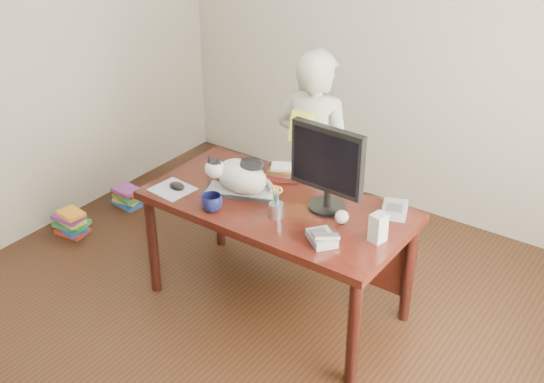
% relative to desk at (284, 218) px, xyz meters
% --- Properties ---
extents(room, '(4.50, 4.50, 4.50)m').
position_rel_desk_xyz_m(room, '(0.00, -0.68, 0.75)').
color(room, black).
rests_on(room, ground).
extents(desk, '(1.60, 0.80, 0.75)m').
position_rel_desk_xyz_m(desk, '(0.00, 0.00, 0.00)').
color(desk, black).
rests_on(desk, ground).
extents(keyboard, '(0.48, 0.33, 0.03)m').
position_rel_desk_xyz_m(keyboard, '(-0.24, -0.11, 0.16)').
color(keyboard, black).
rests_on(keyboard, desk).
extents(cat, '(0.42, 0.33, 0.25)m').
position_rel_desk_xyz_m(cat, '(-0.25, -0.12, 0.28)').
color(cat, silver).
rests_on(cat, keyboard).
extents(monitor, '(0.46, 0.23, 0.52)m').
position_rel_desk_xyz_m(monitor, '(0.27, 0.03, 0.44)').
color(monitor, black).
rests_on(monitor, desk).
extents(pen_cup, '(0.09, 0.09, 0.21)m').
position_rel_desk_xyz_m(pen_cup, '(0.09, -0.22, 0.21)').
color(pen_cup, gray).
rests_on(pen_cup, desk).
extents(mousepad, '(0.26, 0.24, 0.01)m').
position_rel_desk_xyz_m(mousepad, '(-0.62, -0.32, 0.15)').
color(mousepad, silver).
rests_on(mousepad, desk).
extents(mouse, '(0.11, 0.08, 0.04)m').
position_rel_desk_xyz_m(mouse, '(-0.60, -0.30, 0.17)').
color(mouse, black).
rests_on(mouse, mousepad).
extents(coffee_mug, '(0.18, 0.18, 0.10)m').
position_rel_desk_xyz_m(coffee_mug, '(-0.26, -0.37, 0.20)').
color(coffee_mug, black).
rests_on(coffee_mug, desk).
extents(phone, '(0.22, 0.21, 0.08)m').
position_rel_desk_xyz_m(phone, '(0.44, -0.28, 0.17)').
color(phone, slate).
rests_on(phone, desk).
extents(speaker, '(0.09, 0.10, 0.16)m').
position_rel_desk_xyz_m(speaker, '(0.68, -0.10, 0.23)').
color(speaker, '#A7A7AA').
rests_on(speaker, desk).
extents(baseball, '(0.08, 0.08, 0.08)m').
position_rel_desk_xyz_m(baseball, '(0.43, -0.05, 0.19)').
color(baseball, white).
rests_on(baseball, desk).
extents(book_stack, '(0.26, 0.23, 0.08)m').
position_rel_desk_xyz_m(book_stack, '(-0.15, 0.22, 0.18)').
color(book_stack, '#4E1516').
rests_on(book_stack, desk).
extents(calculator, '(0.19, 0.22, 0.06)m').
position_rel_desk_xyz_m(calculator, '(0.63, 0.21, 0.17)').
color(calculator, slate).
rests_on(calculator, desk).
extents(person, '(0.59, 0.42, 1.53)m').
position_rel_desk_xyz_m(person, '(-0.13, 0.54, 0.16)').
color(person, beige).
rests_on(person, ground).
extents(held_book, '(0.15, 0.10, 0.20)m').
position_rel_desk_xyz_m(held_book, '(-0.13, 0.37, 0.45)').
color(held_book, yellow).
rests_on(held_book, person).
extents(book_pile_a, '(0.27, 0.22, 0.18)m').
position_rel_desk_xyz_m(book_pile_a, '(-1.75, -0.28, -0.51)').
color(book_pile_a, '#AE2718').
rests_on(book_pile_a, ground).
extents(book_pile_b, '(0.26, 0.20, 0.15)m').
position_rel_desk_xyz_m(book_pile_b, '(-1.72, 0.27, -0.53)').
color(book_pile_b, '#1A479C').
rests_on(book_pile_b, ground).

